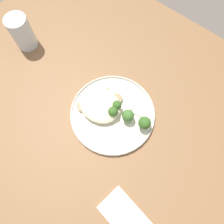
% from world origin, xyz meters
% --- Properties ---
extents(ground, '(6.00, 6.00, 0.00)m').
position_xyz_m(ground, '(0.00, 0.00, 0.00)').
color(ground, '#665B51').
extents(wooden_dining_table, '(1.40, 1.00, 0.74)m').
position_xyz_m(wooden_dining_table, '(0.00, 0.00, 0.66)').
color(wooden_dining_table, brown).
rests_on(wooden_dining_table, ground).
extents(dinner_plate, '(0.29, 0.29, 0.02)m').
position_xyz_m(dinner_plate, '(-0.00, -0.03, 0.75)').
color(dinner_plate, beige).
rests_on(dinner_plate, wooden_dining_table).
extents(noodle_bed, '(0.15, 0.13, 0.04)m').
position_xyz_m(noodle_bed, '(-0.05, -0.04, 0.77)').
color(noodle_bed, beige).
rests_on(noodle_bed, dinner_plate).
extents(seared_scallop_rear_pale, '(0.03, 0.03, 0.02)m').
position_xyz_m(seared_scallop_rear_pale, '(-0.10, -0.08, 0.76)').
color(seared_scallop_rear_pale, beige).
rests_on(seared_scallop_rear_pale, dinner_plate).
extents(seared_scallop_tilted_round, '(0.02, 0.02, 0.02)m').
position_xyz_m(seared_scallop_tilted_round, '(-0.06, 0.02, 0.76)').
color(seared_scallop_tilted_round, '#DBB77A').
rests_on(seared_scallop_tilted_round, dinner_plate).
extents(seared_scallop_right_edge, '(0.03, 0.03, 0.01)m').
position_xyz_m(seared_scallop_right_edge, '(-0.05, -0.04, 0.76)').
color(seared_scallop_right_edge, '#E5C689').
rests_on(seared_scallop_right_edge, dinner_plate).
extents(seared_scallop_on_noodles, '(0.03, 0.03, 0.01)m').
position_xyz_m(seared_scallop_on_noodles, '(-0.08, -0.00, 0.76)').
color(seared_scallop_on_noodles, '#DBB77A').
rests_on(seared_scallop_on_noodles, dinner_plate).
extents(seared_scallop_large_seared, '(0.04, 0.04, 0.01)m').
position_xyz_m(seared_scallop_large_seared, '(-0.02, 0.02, 0.76)').
color(seared_scallop_large_seared, '#E5C689').
rests_on(seared_scallop_large_seared, dinner_plate).
extents(broccoli_floret_split_head, '(0.04, 0.04, 0.05)m').
position_xyz_m(broccoli_floret_split_head, '(0.05, -0.01, 0.78)').
color(broccoli_floret_split_head, '#7A994C').
rests_on(broccoli_floret_split_head, dinner_plate).
extents(broccoli_floret_center_pile, '(0.04, 0.04, 0.06)m').
position_xyz_m(broccoli_floret_center_pile, '(0.11, -0.00, 0.78)').
color(broccoli_floret_center_pile, '#7A994C').
rests_on(broccoli_floret_center_pile, dinner_plate).
extents(broccoli_floret_tall_stalk, '(0.03, 0.03, 0.05)m').
position_xyz_m(broccoli_floret_tall_stalk, '(-0.00, -0.01, 0.78)').
color(broccoli_floret_tall_stalk, '#7A994C').
rests_on(broccoli_floret_tall_stalk, dinner_plate).
extents(broccoli_floret_beside_noodles, '(0.03, 0.03, 0.05)m').
position_xyz_m(broccoli_floret_beside_noodles, '(0.01, -0.03, 0.78)').
color(broccoli_floret_beside_noodles, '#7A994C').
rests_on(broccoli_floret_beside_noodles, dinner_plate).
extents(onion_sliver_long_sliver, '(0.01, 0.04, 0.00)m').
position_xyz_m(onion_sliver_long_sliver, '(0.04, 0.02, 0.75)').
color(onion_sliver_long_sliver, silver).
rests_on(onion_sliver_long_sliver, dinner_plate).
extents(onion_sliver_pale_crescent, '(0.06, 0.02, 0.00)m').
position_xyz_m(onion_sliver_pale_crescent, '(0.06, 0.02, 0.75)').
color(onion_sliver_pale_crescent, silver).
rests_on(onion_sliver_pale_crescent, dinner_plate).
extents(onion_sliver_short_strip, '(0.05, 0.03, 0.00)m').
position_xyz_m(onion_sliver_short_strip, '(0.05, -0.01, 0.75)').
color(onion_sliver_short_strip, silver).
rests_on(onion_sliver_short_strip, dinner_plate).
extents(water_glass, '(0.08, 0.08, 0.13)m').
position_xyz_m(water_glass, '(-0.45, -0.01, 0.80)').
color(water_glass, silver).
rests_on(water_glass, wooden_dining_table).
extents(folded_napkin, '(0.16, 0.11, 0.01)m').
position_xyz_m(folded_napkin, '(0.23, -0.25, 0.74)').
color(folded_napkin, silver).
rests_on(folded_napkin, wooden_dining_table).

